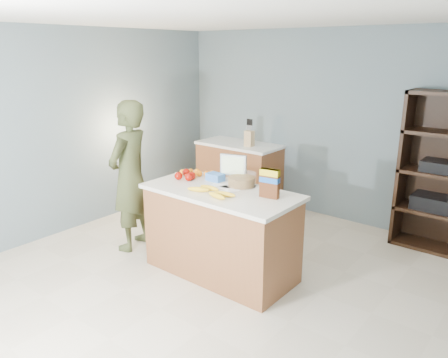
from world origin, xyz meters
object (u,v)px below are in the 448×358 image
Objects in this scene: tv at (233,166)px; cereal_box at (270,181)px; person at (130,176)px; counter_peninsula at (221,235)px; shelving_unit at (443,176)px.

tv is 1.03× the size of cereal_box.
person is at bearing -157.11° from tv.
cereal_box is at bearing 11.93° from counter_peninsula.
shelving_unit is 6.60× the size of cereal_box.
tv is (-0.09, 0.32, 0.64)m from counter_peninsula.
cereal_box is (1.70, 0.25, 0.20)m from person.
shelving_unit reaches higher than person.
counter_peninsula is 0.87× the size of shelving_unit.
person reaches higher than counter_peninsula.
shelving_unit is 6.38× the size of tv.
person is 1.22m from tv.
person reaches higher than cereal_box.
person reaches higher than tv.
shelving_unit is at bearing 112.25° from person.
tv is (1.11, 0.47, 0.21)m from person.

